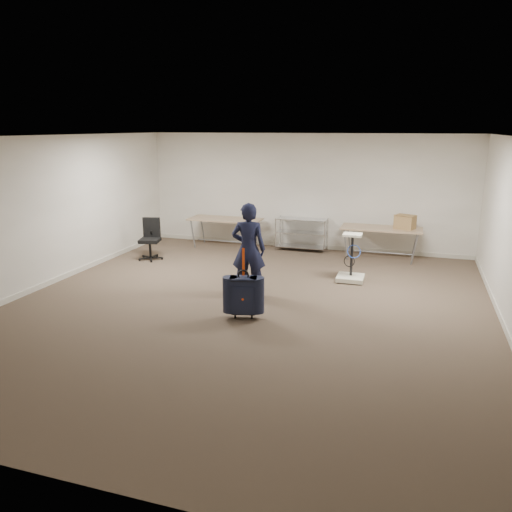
% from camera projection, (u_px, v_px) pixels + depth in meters
% --- Properties ---
extents(ground, '(9.00, 9.00, 0.00)m').
position_uv_depth(ground, '(246.00, 307.00, 8.40)').
color(ground, '#423428').
rests_on(ground, ground).
extents(room_shell, '(8.00, 9.00, 9.00)m').
position_uv_depth(room_shell, '(269.00, 281.00, 9.66)').
color(room_shell, beige).
rests_on(room_shell, ground).
extents(folding_table_left, '(1.80, 0.75, 0.73)m').
position_uv_depth(folding_table_left, '(225.00, 221.00, 12.43)').
color(folding_table_left, '#8D7056').
rests_on(folding_table_left, ground).
extents(folding_table_right, '(1.80, 0.75, 0.73)m').
position_uv_depth(folding_table_right, '(381.00, 230.00, 11.31)').
color(folding_table_right, '#8D7056').
rests_on(folding_table_right, ground).
extents(wire_shelf, '(1.22, 0.47, 0.80)m').
position_uv_depth(wire_shelf, '(302.00, 233.00, 12.16)').
color(wire_shelf, silver).
rests_on(wire_shelf, ground).
extents(person, '(0.66, 0.49, 1.67)m').
position_uv_depth(person, '(249.00, 249.00, 8.87)').
color(person, black).
rests_on(person, ground).
extents(suitcase, '(0.46, 0.33, 1.14)m').
position_uv_depth(suitcase, '(243.00, 295.00, 7.81)').
color(suitcase, black).
rests_on(suitcase, ground).
extents(office_chair, '(0.57, 0.57, 0.93)m').
position_uv_depth(office_chair, '(151.00, 247.00, 11.40)').
color(office_chair, black).
rests_on(office_chair, ground).
extents(equipment_cart, '(0.52, 0.52, 0.95)m').
position_uv_depth(equipment_cart, '(351.00, 269.00, 9.77)').
color(equipment_cart, beige).
rests_on(equipment_cart, ground).
extents(cardboard_box, '(0.50, 0.44, 0.31)m').
position_uv_depth(cardboard_box, '(405.00, 222.00, 11.13)').
color(cardboard_box, olive).
rests_on(cardboard_box, folding_table_right).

